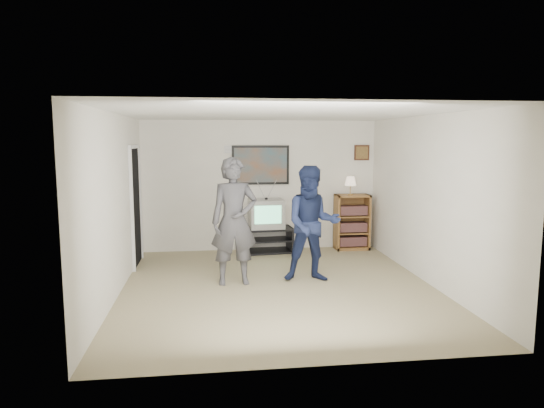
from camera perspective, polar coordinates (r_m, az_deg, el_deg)
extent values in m
cube|color=#7C6E4F|center=(7.17, 0.77, -9.77)|extent=(4.50, 5.00, 0.01)
cube|color=white|center=(6.85, 0.81, 10.61)|extent=(4.50, 5.00, 0.01)
cube|color=silver|center=(9.37, -1.36, 2.17)|extent=(4.50, 0.01, 2.50)
cube|color=silver|center=(6.95, -17.90, -0.13)|extent=(0.01, 5.00, 2.50)
cube|color=silver|center=(7.55, 17.95, 0.46)|extent=(0.01, 5.00, 2.50)
cube|color=black|center=(9.22, -0.57, -2.91)|extent=(1.00, 0.61, 0.04)
cube|color=black|center=(9.31, -0.57, -5.54)|extent=(1.00, 0.61, 0.04)
cube|color=black|center=(9.22, -3.33, -4.30)|extent=(0.09, 0.51, 0.48)
cube|color=black|center=(9.33, 2.16, -4.16)|extent=(0.09, 0.51, 0.48)
imported|color=#403F42|center=(7.17, -4.47, -2.04)|extent=(0.71, 0.49, 1.88)
imported|color=#182143|center=(7.32, 4.75, -2.35)|extent=(0.91, 0.74, 1.75)
cube|color=white|center=(7.29, -4.73, 0.49)|extent=(0.03, 0.12, 0.03)
cube|color=white|center=(7.50, 4.41, -1.38)|extent=(0.03, 0.11, 0.03)
cube|color=black|center=(9.31, -1.35, 4.60)|extent=(1.10, 0.03, 0.75)
cube|color=white|center=(9.26, -4.77, 6.42)|extent=(0.28, 0.02, 0.14)
cube|color=black|center=(9.72, 10.51, 5.96)|extent=(0.30, 0.03, 0.30)
cube|color=black|center=(8.55, -15.79, -0.34)|extent=(0.03, 0.85, 2.00)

